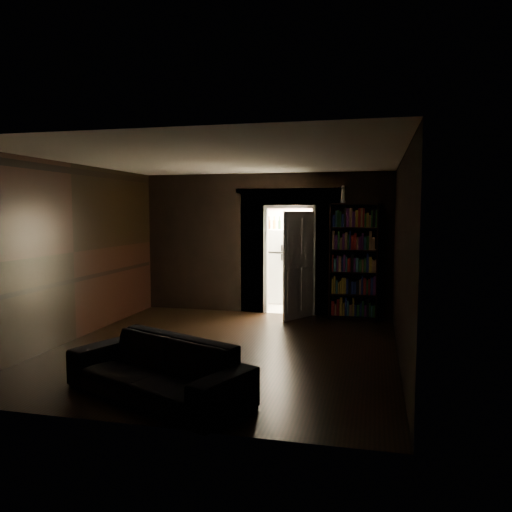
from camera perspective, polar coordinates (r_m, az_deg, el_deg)
The scene contains 9 objects.
ground at distance 7.58m, azimuth -3.56°, elevation -10.54°, with size 5.50×5.50×0.00m, color black.
room_walls at distance 8.34m, azimuth -1.53°, elevation 2.62°, with size 5.02×5.61×2.84m.
kitchen_alcove at distance 11.01m, azimuth 4.82°, elevation 0.75°, with size 2.20×1.80×2.60m.
sofa at distance 5.70m, azimuth -11.21°, elevation -11.56°, with size 2.19×0.95×0.84m, color black.
bookshelf at distance 9.58m, azimuth 11.06°, elevation -0.63°, with size 0.90×0.32×2.20m, color black.
refrigerator at distance 11.30m, azimuth 1.92°, elevation -1.08°, with size 0.74×0.68×1.65m, color silver.
door at distance 9.51m, azimuth 4.92°, elevation -1.06°, with size 0.85×0.05×2.05m, color silver.
figurine at distance 9.61m, azimuth 9.92°, elevation 6.96°, with size 0.11×0.11×0.33m, color white.
bottles at distance 11.18m, azimuth 2.10°, elevation 3.82°, with size 0.70×0.09×0.28m, color black.
Camera 1 is at (2.15, -6.98, 2.05)m, focal length 35.00 mm.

